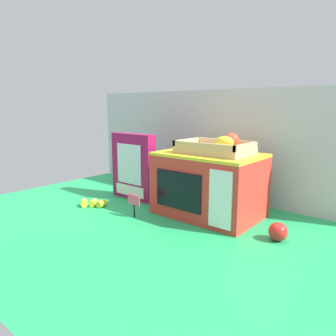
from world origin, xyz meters
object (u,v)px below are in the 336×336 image
toy_microwave (209,184)px  food_groups_crate (217,148)px  loose_toy_banana (93,203)px  cookie_set_box (133,167)px  loose_toy_apple (278,232)px  price_sign (134,202)px

toy_microwave → food_groups_crate: food_groups_crate is taller
loose_toy_banana → toy_microwave: bearing=28.0°
toy_microwave → loose_toy_banana: bearing=-152.0°
cookie_set_box → loose_toy_apple: size_ratio=5.02×
toy_microwave → loose_toy_apple: (0.34, -0.07, -0.10)m
toy_microwave → cookie_set_box: 0.44m
price_sign → loose_toy_banana: bearing=-174.5°
toy_microwave → loose_toy_banana: (-0.48, -0.26, -0.12)m
loose_toy_banana → food_groups_crate: bearing=26.4°
cookie_set_box → price_sign: 0.30m
cookie_set_box → loose_toy_banana: (-0.05, -0.22, -0.15)m
price_sign → loose_toy_banana: size_ratio=0.84×
toy_microwave → loose_toy_banana: toy_microwave is taller
cookie_set_box → loose_toy_apple: cookie_set_box is taller
price_sign → loose_toy_banana: (-0.26, -0.02, -0.05)m
toy_microwave → cookie_set_box: size_ratio=1.29×
food_groups_crate → loose_toy_apple: food_groups_crate is taller
loose_toy_banana → loose_toy_apple: size_ratio=1.78×
toy_microwave → cookie_set_box: bearing=-175.4°
food_groups_crate → cookie_set_box: size_ratio=0.88×
loose_toy_banana → loose_toy_apple: loose_toy_apple is taller
price_sign → loose_toy_apple: 0.59m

